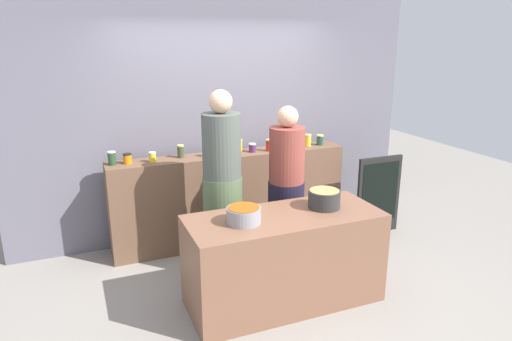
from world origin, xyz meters
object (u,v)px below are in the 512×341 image
Objects in this scene: preserve_jar_9 at (283,142)px; cooking_pot_center at (324,199)px; chalkboard_sign at (379,195)px; preserve_jar_7 at (252,148)px; cooking_pot_left at (244,215)px; preserve_jar_1 at (127,159)px; preserve_jar_10 at (290,143)px; preserve_jar_11 at (308,140)px; preserve_jar_8 at (269,145)px; preserve_jar_12 at (320,140)px; preserve_jar_0 at (112,158)px; preserve_jar_5 at (229,151)px; preserve_jar_2 at (152,157)px; cook_in_cap at (286,196)px; cook_with_tongs at (223,194)px; preserve_jar_3 at (181,151)px; preserve_jar_4 at (211,150)px; preserve_jar_6 at (239,145)px.

cooking_pot_center is at bearing -100.22° from preserve_jar_9.
cooking_pot_center is 1.63m from chalkboard_sign.
preserve_jar_7 is 1.55m from cooking_pot_left.
preserve_jar_1 reaches higher than cooking_pot_center.
preserve_jar_11 is at bearing -6.36° from preserve_jar_10.
preserve_jar_8 is 1.09× the size of preserve_jar_12.
preserve_jar_10 is at bearing 0.21° from preserve_jar_0.
preserve_jar_5 is 0.80m from preserve_jar_10.
preserve_jar_0 is 1.41× the size of preserve_jar_5.
cook_in_cap reaches higher than preserve_jar_2.
cook_with_tongs is at bearing -36.80° from preserve_jar_0.
cooking_pot_left is at bearing -121.17° from preserve_jar_8.
preserve_jar_11 is 1.13× the size of preserve_jar_12.
cook_in_cap is (-0.08, 0.60, -0.16)m from cooking_pot_center.
cook_with_tongs is 2.06m from chalkboard_sign.
preserve_jar_3 is 0.95× the size of preserve_jar_9.
preserve_jar_5 reaches higher than cooking_pot_center.
preserve_jar_5 is 0.71× the size of preserve_jar_11.
preserve_jar_9 is at bearing 175.35° from preserve_jar_11.
preserve_jar_3 is at bearing 96.44° from cooking_pot_left.
preserve_jar_1 is at bearing 151.66° from cook_in_cap.
chalkboard_sign is (1.37, 0.29, -0.27)m from cook_in_cap.
preserve_jar_4 is at bearing -177.11° from preserve_jar_11.
preserve_jar_9 reaches higher than preserve_jar_1.
preserve_jar_7 is 0.41m from preserve_jar_9.
preserve_jar_8 is at bearing 58.83° from cooking_pot_left.
preserve_jar_9 is 0.15× the size of chalkboard_sign.
preserve_jar_4 reaches higher than preserve_jar_2.
preserve_jar_0 is 1.00× the size of preserve_jar_3.
cooking_pot_center is 0.16× the size of cook_with_tongs.
cook_in_cap reaches higher than preserve_jar_4.
preserve_jar_4 is 0.38m from preserve_jar_6.
cook_with_tongs reaches higher than preserve_jar_6.
preserve_jar_8 is (0.19, -0.02, 0.02)m from preserve_jar_7.
cook_in_cap is at bearing -118.31° from preserve_jar_10.
preserve_jar_6 is (0.17, 0.12, 0.02)m from preserve_jar_5.
preserve_jar_6 reaches higher than preserve_jar_1.
preserve_jar_12 reaches higher than cooking_pot_center.
preserve_jar_2 is 0.82m from preserve_jar_5.
cook_in_cap is at bearing -28.34° from preserve_jar_1.
preserve_jar_12 is at bearing 3.40° from preserve_jar_8.
preserve_jar_2 is at bearing -177.67° from preserve_jar_9.
preserve_jar_3 is 0.98× the size of preserve_jar_6.
preserve_jar_2 is 0.63m from preserve_jar_4.
cook_in_cap is (-0.81, -0.76, -0.35)m from preserve_jar_12.
preserve_jar_11 is (0.53, 0.05, 0.00)m from preserve_jar_8.
cook_in_cap is at bearing -62.45° from preserve_jar_5.
preserve_jar_7 is at bearing -32.37° from preserve_jar_6.
preserve_jar_6 is (0.36, 0.12, -0.00)m from preserve_jar_4.
preserve_jar_9 is 0.32m from preserve_jar_11.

